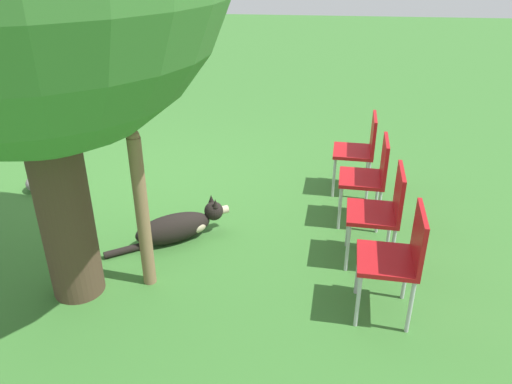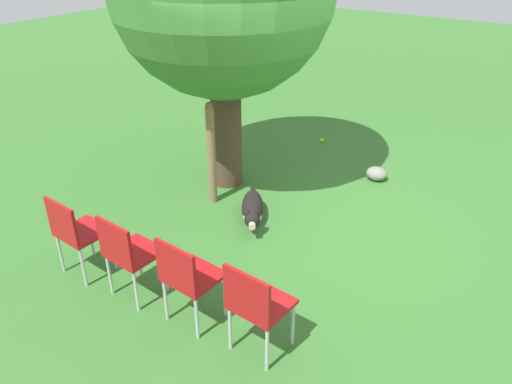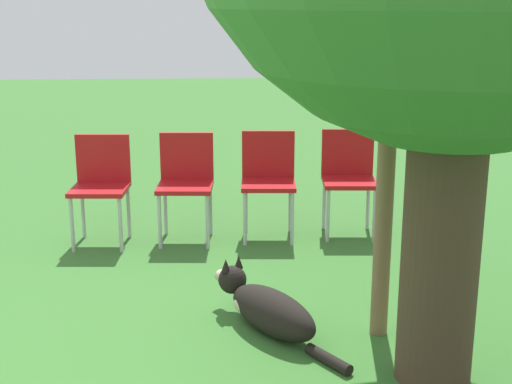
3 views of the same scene
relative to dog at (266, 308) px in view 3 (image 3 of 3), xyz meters
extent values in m
plane|color=#38702D|center=(0.54, -0.57, -0.14)|extent=(30.00, 30.00, 0.00)
cylinder|color=#4C3828|center=(0.62, 0.83, 0.77)|extent=(0.39, 0.39, 1.82)
ellipsoid|color=black|center=(0.05, 0.03, 0.00)|extent=(0.74, 0.61, 0.27)
ellipsoid|color=#C6B293|center=(-0.11, -0.08, -0.02)|extent=(0.33, 0.32, 0.16)
sphere|color=black|center=(-0.29, -0.19, 0.07)|extent=(0.25, 0.25, 0.18)
cylinder|color=#C6B293|center=(-0.37, -0.25, 0.06)|extent=(0.11, 0.11, 0.08)
cone|color=black|center=(-0.26, -0.24, 0.18)|extent=(0.06, 0.06, 0.08)
cone|color=black|center=(-0.32, -0.15, 0.18)|extent=(0.06, 0.06, 0.08)
cylinder|color=black|center=(0.45, 0.31, -0.11)|extent=(0.30, 0.23, 0.06)
cylinder|color=#846647|center=(0.09, 0.67, 0.49)|extent=(0.10, 0.10, 1.26)
sphere|color=#846647|center=(0.09, 0.67, 1.13)|extent=(0.09, 0.09, 0.09)
cube|color=#B21419|center=(-1.63, -1.21, 0.33)|extent=(0.45, 0.47, 0.04)
cube|color=#B21419|center=(-1.83, -1.20, 0.54)|extent=(0.06, 0.44, 0.39)
cylinder|color=#B7B7BC|center=(-1.44, -1.04, 0.08)|extent=(0.03, 0.03, 0.45)
cylinder|color=#B7B7BC|center=(-1.47, -1.42, 0.08)|extent=(0.03, 0.03, 0.45)
cylinder|color=#B7B7BC|center=(-1.80, -1.01, 0.08)|extent=(0.03, 0.03, 0.45)
cylinder|color=#B7B7BC|center=(-1.82, -1.39, 0.08)|extent=(0.03, 0.03, 0.45)
cube|color=#B21419|center=(-1.67, -0.53, 0.33)|extent=(0.45, 0.47, 0.04)
cube|color=#B21419|center=(-1.86, -0.52, 0.54)|extent=(0.06, 0.44, 0.39)
cylinder|color=#B7B7BC|center=(-1.48, -0.36, 0.08)|extent=(0.03, 0.03, 0.45)
cylinder|color=#B7B7BC|center=(-1.50, -0.73, 0.08)|extent=(0.03, 0.03, 0.45)
cylinder|color=#B7B7BC|center=(-1.84, -0.33, 0.08)|extent=(0.03, 0.03, 0.45)
cylinder|color=#B7B7BC|center=(-1.86, -0.71, 0.08)|extent=(0.03, 0.03, 0.45)
cube|color=#B21419|center=(-1.71, 0.15, 0.33)|extent=(0.45, 0.47, 0.04)
cube|color=#B21419|center=(-1.90, 0.16, 0.54)|extent=(0.06, 0.44, 0.39)
cylinder|color=#B7B7BC|center=(-1.52, 0.32, 0.08)|extent=(0.03, 0.03, 0.45)
cylinder|color=#B7B7BC|center=(-1.54, -0.05, 0.08)|extent=(0.03, 0.03, 0.45)
cylinder|color=#B7B7BC|center=(-1.88, 0.35, 0.08)|extent=(0.03, 0.03, 0.45)
cylinder|color=#B7B7BC|center=(-1.90, -0.03, 0.08)|extent=(0.03, 0.03, 0.45)
cube|color=#B21419|center=(-1.75, 0.83, 0.33)|extent=(0.45, 0.47, 0.04)
cube|color=#B21419|center=(-1.94, 0.84, 0.54)|extent=(0.06, 0.44, 0.39)
cylinder|color=#B7B7BC|center=(-1.56, 1.01, 0.08)|extent=(0.03, 0.03, 0.45)
cylinder|color=#B7B7BC|center=(-1.58, 0.63, 0.08)|extent=(0.03, 0.03, 0.45)
cylinder|color=#B7B7BC|center=(-1.92, 1.03, 0.08)|extent=(0.03, 0.03, 0.45)
cylinder|color=#B7B7BC|center=(-1.94, 0.65, 0.08)|extent=(0.03, 0.03, 0.45)
camera|label=1|loc=(-1.15, 3.87, 2.38)|focal=35.00mm
camera|label=2|loc=(-4.21, -2.90, 3.03)|focal=35.00mm
camera|label=3|loc=(3.93, -0.31, 1.78)|focal=50.00mm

